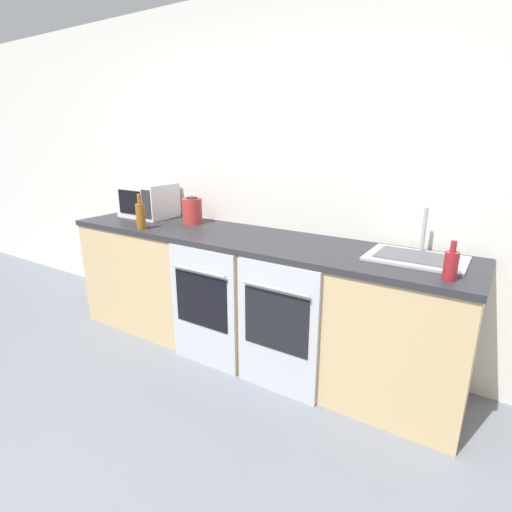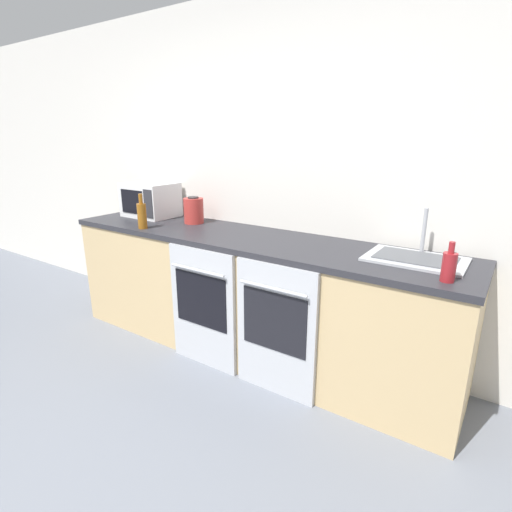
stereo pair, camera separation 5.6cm
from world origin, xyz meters
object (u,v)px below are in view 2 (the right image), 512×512
oven_right (275,330)px  bottle_amber (142,215)px  oven_left (202,308)px  microwave (151,200)px  bottle_red (449,266)px  sink (416,258)px  kettle (194,210)px

oven_right → bottle_amber: size_ratio=3.26×
oven_left → microwave: microwave is taller
bottle_red → sink: sink is taller
oven_right → bottle_red: bearing=8.8°
oven_left → oven_right: size_ratio=1.00×
microwave → sink: size_ratio=0.82×
oven_right → bottle_red: (0.91, 0.14, 0.55)m
microwave → oven_left: bearing=-25.4°
bottle_red → kettle: size_ratio=0.94×
bottle_amber → sink: (1.96, 0.33, -0.09)m
oven_left → bottle_amber: 0.89m
oven_left → bottle_red: (1.51, 0.14, 0.55)m
bottle_red → bottle_amber: size_ratio=0.75×
bottle_red → sink: 0.36m
oven_left → sink: (1.30, 0.42, 0.49)m
oven_right → microwave: (-1.59, 0.47, 0.62)m
kettle → microwave: bearing=179.3°
oven_left → oven_right: bearing=0.0°
oven_right → bottle_amber: (-1.27, 0.09, 0.58)m
bottle_amber → sink: 1.99m
bottle_red → bottle_amber: 2.18m
kettle → bottle_red: bearing=-9.3°
microwave → oven_right: bearing=-16.5°
oven_left → bottle_amber: size_ratio=3.26×
bottle_red → microwave: bearing=172.5°
bottle_red → bottle_amber: bearing=-178.7°
oven_left → sink: sink is taller
oven_right → bottle_red: bottle_red is taller
oven_left → microwave: size_ratio=1.96×
microwave → bottle_red: 2.52m
microwave → sink: microwave is taller
oven_right → microwave: bearing=163.5°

